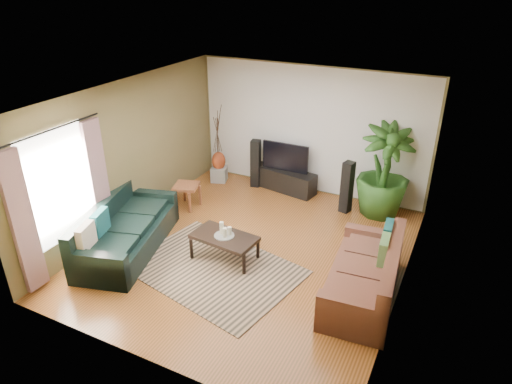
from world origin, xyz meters
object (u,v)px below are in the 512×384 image
Objects in this scene: sofa_right at (364,271)px; tv_stand at (285,180)px; sofa_left at (127,227)px; speaker_right at (347,187)px; television at (285,157)px; speaker_left at (256,164)px; potted_plant at (384,171)px; pedestal at (219,174)px; coffee_table at (225,247)px; vase at (219,161)px; side_table at (187,196)px.

sofa_right reaches higher than tv_stand.
sofa_left is 2.19× the size of speaker_right.
sofa_right is at bearing -48.88° from television.
speaker_left is (-0.66, -0.10, -0.24)m from television.
potted_plant reaches higher than speaker_left.
sofa_right reaches higher than pedestal.
television is 0.97× the size of speaker_right.
speaker_left is (-0.81, 2.79, 0.32)m from coffee_table.
tv_stand reaches higher than pedestal.
speaker_right is (1.48, -0.37, 0.30)m from tv_stand.
coffee_table is 2.89m from tv_stand.
vase is at bearing -15.00° from sofa_left.
speaker_right is 3.16× the size of pedestal.
speaker_right reaches higher than side_table.
pedestal is (-0.04, 3.14, -0.26)m from sofa_left.
speaker_left reaches higher than vase.
television reaches higher than speaker_right.
speaker_left is at bearing -161.86° from tv_stand.
coffee_table is 2.50× the size of vase.
sofa_left is at bearing -90.58° from side_table.
side_table is (-1.47, -1.61, -0.53)m from television.
tv_stand is 1.36× the size of television.
coffee_table is 2.06m from side_table.
sofa_right is at bearing -55.65° from speaker_right.
sofa_left is 2.25× the size of television.
coffee_table is (-2.30, -0.08, -0.21)m from sofa_right.
speaker_right is (1.33, 2.52, 0.31)m from coffee_table.
speaker_right is at bearing -18.06° from speaker_left.
side_table is at bearing -87.63° from pedestal.
potted_plant is 5.43× the size of pedestal.
sofa_left is 3.14m from vase.
tv_stand is at bearing 175.82° from potted_plant.
potted_plant is 4.24× the size of vase.
side_table is at bearing 147.51° from coffee_table.
sofa_left is 3.70m from television.
side_table is at bearing -122.43° from tv_stand.
television reaches higher than sofa_left.
potted_plant reaches higher than side_table.
sofa_left is at bearing -157.78° from coffee_table.
sofa_right is 2.62m from speaker_right.
speaker_right is at bearing -163.30° from sofa_right.
vase is 0.87× the size of side_table.
sofa_right is 4.13m from speaker_left.
potted_plant is (2.11, -0.15, 0.14)m from television.
television is 1.54m from speaker_right.
vase is at bearing 178.03° from speaker_left.
pedestal is (-1.53, -0.23, -0.61)m from television.
coffee_table is 3.15m from vase.
television is 0.96× the size of speaker_left.
coffee_table is (1.63, 0.48, -0.21)m from sofa_left.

